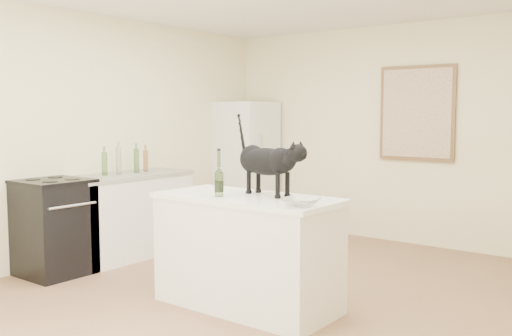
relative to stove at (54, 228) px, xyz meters
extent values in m
plane|color=#8F674C|center=(1.95, 0.60, -0.45)|extent=(5.50, 5.50, 0.00)
plane|color=#F4ECBD|center=(1.95, 3.35, 0.85)|extent=(4.50, 0.00, 4.50)
plane|color=#F4ECBD|center=(-0.30, 0.60, 0.85)|extent=(0.00, 5.50, 5.50)
cube|color=white|center=(2.05, 0.40, -0.02)|extent=(1.44, 0.67, 0.86)
cube|color=white|center=(2.05, 0.40, 0.43)|extent=(1.50, 0.70, 0.04)
cube|color=white|center=(0.00, 0.90, -0.02)|extent=(0.60, 1.40, 0.86)
cube|color=gray|center=(0.00, 0.90, 0.43)|extent=(0.62, 1.44, 0.04)
cube|color=black|center=(0.00, 0.00, 0.00)|extent=(0.60, 0.60, 0.90)
cube|color=white|center=(0.00, 2.95, 0.40)|extent=(0.68, 0.68, 1.70)
cube|color=brown|center=(2.25, 3.32, 1.10)|extent=(0.90, 0.03, 1.10)
cube|color=beige|center=(2.25, 3.30, 1.10)|extent=(0.82, 0.00, 1.02)
cylinder|color=#3D6227|center=(1.89, 0.24, 0.61)|extent=(0.08, 0.08, 0.33)
imported|color=white|center=(2.68, 0.22, 0.48)|extent=(0.29, 0.29, 0.06)
cube|color=white|center=(0.34, 2.94, 0.75)|extent=(0.02, 0.13, 0.17)
cylinder|color=#9BA599|center=(-0.02, 0.81, 0.60)|extent=(0.06, 0.06, 0.30)
cylinder|color=brown|center=(-0.03, 1.19, 0.57)|extent=(0.06, 0.06, 0.24)
cylinder|color=#1A501D|center=(0.01, 1.03, 0.58)|extent=(0.06, 0.06, 0.26)
cylinder|color=#215F20|center=(-0.05, 0.65, 0.57)|extent=(0.06, 0.06, 0.24)
camera|label=1|loc=(4.83, -3.11, 1.10)|focal=40.16mm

